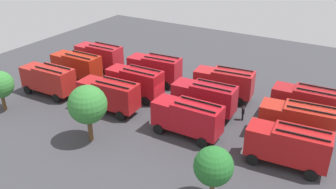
{
  "coord_description": "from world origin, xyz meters",
  "views": [
    {
      "loc": [
        -19.0,
        32.21,
        19.61
      ],
      "look_at": [
        0.0,
        0.0,
        1.4
      ],
      "focal_mm": 38.24,
      "sensor_mm": 36.0,
      "label": 1
    }
  ],
  "objects": [
    {
      "name": "tree_1",
      "position": [
        2.81,
        10.25,
        3.92
      ],
      "size": [
        3.76,
        3.76,
        5.83
      ],
      "color": "brown",
      "rests_on": "ground"
    },
    {
      "name": "fire_truck_1",
      "position": [
        -4.87,
        -5.01,
        2.15
      ],
      "size": [
        7.42,
        3.39,
        3.88
      ],
      "rotation": [
        0.0,
        0.0,
        0.11
      ],
      "color": "#AD1C20",
      "rests_on": "ground"
    },
    {
      "name": "tree_0",
      "position": [
        -10.97,
        11.94,
        3.17
      ],
      "size": [
        3.04,
        3.04,
        4.72
      ],
      "color": "brown",
      "rests_on": "ground"
    },
    {
      "name": "fire_truck_7",
      "position": [
        14.37,
        -0.18,
        2.15
      ],
      "size": [
        7.21,
        2.77,
        3.88
      ],
      "rotation": [
        0.0,
        0.0,
        -0.0
      ],
      "color": "#AA2110",
      "rests_on": "ground"
    },
    {
      "name": "fire_truck_0",
      "position": [
        -14.45,
        -4.68,
        2.15
      ],
      "size": [
        7.28,
        2.97,
        3.88
      ],
      "rotation": [
        0.0,
        0.0,
        0.04
      ],
      "color": "maroon",
      "rests_on": "ground"
    },
    {
      "name": "fire_truck_11",
      "position": [
        14.12,
        5.01,
        2.15
      ],
      "size": [
        7.25,
        2.89,
        3.88
      ],
      "rotation": [
        0.0,
        0.0,
        0.02
      ],
      "color": "#A8201A",
      "rests_on": "ground"
    },
    {
      "name": "fire_truck_2",
      "position": [
        4.78,
        -4.66,
        2.15
      ],
      "size": [
        7.35,
        3.15,
        3.88
      ],
      "rotation": [
        0.0,
        0.0,
        0.07
      ],
      "color": "#AF151F",
      "rests_on": "ground"
    },
    {
      "name": "ground_plane",
      "position": [
        0.0,
        0.0,
        0.0
      ],
      "size": [
        65.8,
        65.8,
        0.0
      ],
      "primitive_type": "plane",
      "color": "#38383D"
    },
    {
      "name": "tree_2",
      "position": [
        15.5,
        10.56,
        3.21
      ],
      "size": [
        3.07,
        3.07,
        4.76
      ],
      "color": "brown",
      "rests_on": "ground"
    },
    {
      "name": "fire_truck_6",
      "position": [
        4.56,
        0.17,
        2.15
      ],
      "size": [
        7.23,
        2.83,
        3.88
      ],
      "rotation": [
        0.0,
        0.0,
        0.01
      ],
      "color": "#AD131B",
      "rests_on": "ground"
    },
    {
      "name": "firefighter_1",
      "position": [
        -8.75,
        -1.16,
        0.92
      ],
      "size": [
        0.41,
        0.48,
        1.65
      ],
      "rotation": [
        0.0,
        0.0,
        0.49
      ],
      "color": "black",
      "rests_on": "ground"
    },
    {
      "name": "fire_truck_10",
      "position": [
        4.97,
        4.61,
        2.15
      ],
      "size": [
        7.3,
        3.02,
        3.88
      ],
      "rotation": [
        0.0,
        0.0,
        0.05
      ],
      "color": "#A41417",
      "rests_on": "ground"
    },
    {
      "name": "fire_truck_5",
      "position": [
        -4.55,
        -0.17,
        2.15
      ],
      "size": [
        7.31,
        3.03,
        3.88
      ],
      "rotation": [
        0.0,
        0.0,
        0.05
      ],
      "color": "#A5141F",
      "rests_on": "ground"
    },
    {
      "name": "fire_truck_3",
      "position": [
        14.26,
        -4.66,
        2.15
      ],
      "size": [
        7.22,
        2.8,
        3.88
      ],
      "rotation": [
        0.0,
        0.0,
        0.01
      ],
      "color": "#AF1821",
      "rests_on": "ground"
    },
    {
      "name": "traffic_cone_0",
      "position": [
        -0.26,
        3.55,
        0.32
      ],
      "size": [
        0.45,
        0.45,
        0.64
      ],
      "primitive_type": "cone",
      "color": "#F2600C",
      "rests_on": "ground"
    },
    {
      "name": "fire_truck_9",
      "position": [
        -5.01,
        4.69,
        2.15
      ],
      "size": [
        7.21,
        2.77,
        3.88
      ],
      "rotation": [
        0.0,
        0.0,
        0.0
      ],
      "color": "#AD121C",
      "rests_on": "ground"
    },
    {
      "name": "firefighter_0",
      "position": [
        8.3,
        2.34,
        1.0
      ],
      "size": [
        0.47,
        0.46,
        1.77
      ],
      "rotation": [
        0.0,
        0.0,
        3.98
      ],
      "color": "black",
      "rests_on": "ground"
    },
    {
      "name": "fire_truck_4",
      "position": [
        -14.51,
        -0.16,
        2.15
      ],
      "size": [
        7.4,
        3.31,
        3.88
      ],
      "rotation": [
        0.0,
        0.0,
        0.1
      ],
      "color": "#AC2318",
      "rests_on": "ground"
    },
    {
      "name": "fire_truck_8",
      "position": [
        -14.8,
        4.64,
        2.15
      ],
      "size": [
        7.37,
        3.21,
        3.88
      ],
      "rotation": [
        0.0,
        0.0,
        0.08
      ],
      "color": "#A91517",
      "rests_on": "ground"
    }
  ]
}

